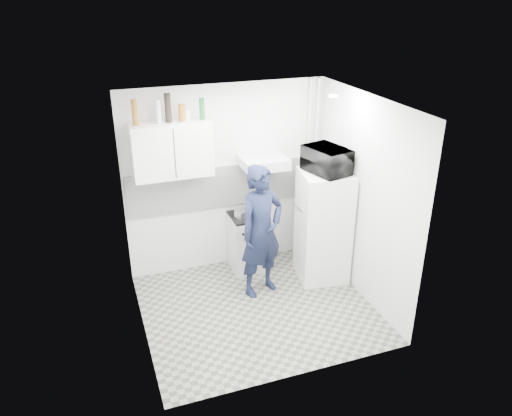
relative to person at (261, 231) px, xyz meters
name	(u,v)px	position (x,y,z in m)	size (l,w,h in m)	color
floor	(257,308)	(-0.19, -0.36, -0.88)	(2.80, 2.80, 0.00)	slate
ceiling	(257,103)	(-0.19, -0.36, 1.72)	(2.80, 2.80, 0.00)	white
wall_back	(227,179)	(-0.19, 0.89, 0.42)	(2.80, 2.80, 0.00)	silver
wall_left	(135,234)	(-1.59, -0.36, 0.42)	(2.60, 2.60, 0.00)	silver
wall_right	(363,199)	(1.21, -0.36, 0.42)	(2.60, 2.60, 0.00)	silver
person	(261,231)	(0.00, 0.00, 0.00)	(0.64, 0.42, 1.76)	black
stove	(248,242)	(0.03, 0.64, -0.48)	(0.50, 0.50, 0.80)	#BAB9B7
fridge	(323,226)	(0.91, 0.08, -0.11)	(0.64, 0.64, 1.54)	white
stove_top	(248,216)	(0.03, 0.64, -0.07)	(0.48, 0.48, 0.03)	black
saucepan	(241,213)	(-0.07, 0.61, 0.00)	(0.19, 0.19, 0.11)	silver
microwave	(327,160)	(0.91, 0.08, 0.82)	(0.40, 0.60, 0.33)	black
bottle_a	(135,112)	(-1.35, 0.71, 1.47)	(0.07, 0.07, 0.31)	brown
bottle_c	(158,112)	(-1.07, 0.71, 1.46)	(0.07, 0.07, 0.29)	#B2B7BC
bottle_d	(168,108)	(-0.95, 0.71, 1.50)	(0.08, 0.08, 0.35)	black
canister_a	(182,113)	(-0.78, 0.71, 1.42)	(0.08, 0.08, 0.21)	brown
canister_b	(187,115)	(-0.72, 0.71, 1.39)	(0.08, 0.08, 0.14)	#B2B7BC
bottle_e	(202,109)	(-0.53, 0.71, 1.45)	(0.07, 0.07, 0.27)	#144C1E
upper_cabinet	(172,150)	(-0.94, 0.71, 0.97)	(1.00, 0.35, 0.70)	white
range_hood	(264,162)	(0.26, 0.64, 0.69)	(0.60, 0.50, 0.14)	#BAB9B7
backsplash	(227,186)	(-0.19, 0.87, 0.32)	(2.74, 0.03, 0.60)	white
pipe_a	(315,170)	(1.11, 0.81, 0.42)	(0.05, 0.05, 2.60)	#BAB9B7
pipe_b	(307,171)	(0.99, 0.81, 0.42)	(0.04, 0.04, 2.60)	#BAB9B7
ceiling_spot_fixture	(333,96)	(0.81, -0.16, 1.69)	(0.10, 0.10, 0.02)	white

